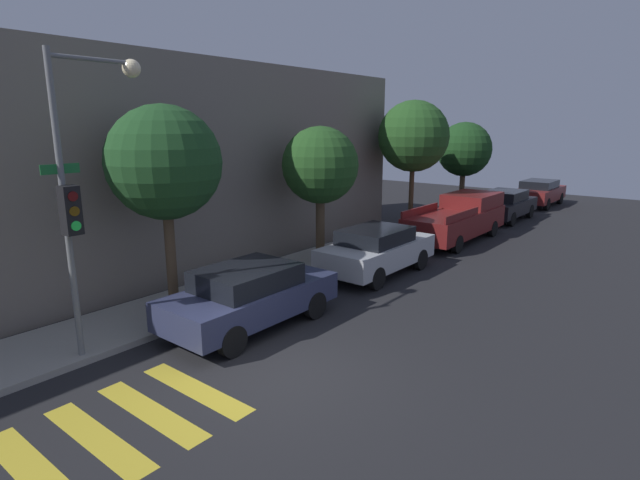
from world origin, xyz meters
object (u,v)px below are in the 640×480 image
(sedan_near_corner, at_px, (250,295))
(sedan_tail_of_row, at_px, (539,192))
(pickup_truck, at_px, (459,218))
(tree_behind_truck, at_px, (464,150))
(tree_far_end, at_px, (414,137))
(sedan_far_end, at_px, (505,204))
(sedan_middle, at_px, (377,250))
(tree_midblock, at_px, (320,166))
(tree_near_corner, at_px, (164,163))
(traffic_light_pole, at_px, (83,173))

(sedan_near_corner, relative_size, sedan_tail_of_row, 0.94)
(pickup_truck, distance_m, tree_behind_truck, 6.07)
(sedan_tail_of_row, relative_size, tree_far_end, 0.80)
(sedan_tail_of_row, bearing_deg, sedan_far_end, 180.00)
(sedan_near_corner, distance_m, pickup_truck, 11.50)
(sedan_tail_of_row, height_order, tree_far_end, tree_far_end)
(sedan_middle, bearing_deg, tree_midblock, 93.91)
(tree_near_corner, distance_m, tree_midblock, 5.81)
(sedan_middle, distance_m, sedan_far_end, 11.57)
(sedan_near_corner, distance_m, sedan_tail_of_row, 22.61)
(sedan_near_corner, bearing_deg, pickup_truck, 0.00)
(traffic_light_pole, bearing_deg, tree_far_end, 3.42)
(traffic_light_pole, xyz_separation_m, sedan_tail_of_row, (25.53, -1.27, -2.90))
(sedan_near_corner, height_order, tree_behind_truck, tree_behind_truck)
(sedan_far_end, xyz_separation_m, tree_midblock, (-11.72, 2.12, 2.49))
(pickup_truck, xyz_separation_m, tree_near_corner, (-12.08, 2.12, 2.79))
(tree_midblock, bearing_deg, sedan_near_corner, -157.83)
(sedan_near_corner, relative_size, tree_far_end, 0.76)
(pickup_truck, relative_size, tree_midblock, 1.26)
(sedan_tail_of_row, xyz_separation_m, tree_far_end, (-11.24, 2.12, 3.30))
(tree_near_corner, height_order, tree_behind_truck, tree_near_corner)
(tree_far_end, bearing_deg, traffic_light_pole, -176.58)
(traffic_light_pole, bearing_deg, tree_midblock, 5.98)
(sedan_near_corner, xyz_separation_m, sedan_tail_of_row, (22.61, 0.00, 0.01))
(tree_far_end, height_order, tree_behind_truck, tree_far_end)
(tree_midblock, bearing_deg, sedan_middle, -86.09)
(tree_near_corner, distance_m, tree_behind_truck, 17.21)
(tree_midblock, xyz_separation_m, tree_behind_truck, (11.42, 0.00, 0.08))
(traffic_light_pole, relative_size, sedan_tail_of_row, 1.32)
(traffic_light_pole, bearing_deg, tree_near_corner, 20.00)
(traffic_light_pole, xyz_separation_m, pickup_truck, (14.42, -1.27, -2.78))
(traffic_light_pole, distance_m, sedan_tail_of_row, 25.72)
(sedan_middle, relative_size, sedan_far_end, 0.96)
(sedan_near_corner, distance_m, tree_far_end, 12.03)
(sedan_near_corner, xyz_separation_m, tree_behind_truck, (16.63, 2.12, 2.57))
(sedan_middle, relative_size, tree_midblock, 0.93)
(sedan_near_corner, height_order, tree_far_end, tree_far_end)
(pickup_truck, xyz_separation_m, sedan_far_end, (5.43, 0.00, -0.13))
(tree_near_corner, bearing_deg, sedan_tail_of_row, -5.24)
(tree_midblock, bearing_deg, tree_far_end, 0.00)
(pickup_truck, relative_size, tree_far_end, 1.03)
(tree_near_corner, bearing_deg, tree_far_end, -0.00)
(traffic_light_pole, relative_size, tree_midblock, 1.30)
(pickup_truck, height_order, tree_behind_truck, tree_behind_truck)
(traffic_light_pole, height_order, tree_near_corner, traffic_light_pole)
(sedan_near_corner, bearing_deg, sedan_tail_of_row, 0.00)
(sedan_middle, height_order, pickup_truck, pickup_truck)
(sedan_far_end, bearing_deg, tree_midblock, 169.72)
(pickup_truck, bearing_deg, sedan_far_end, 0.00)
(pickup_truck, relative_size, tree_behind_truck, 1.22)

